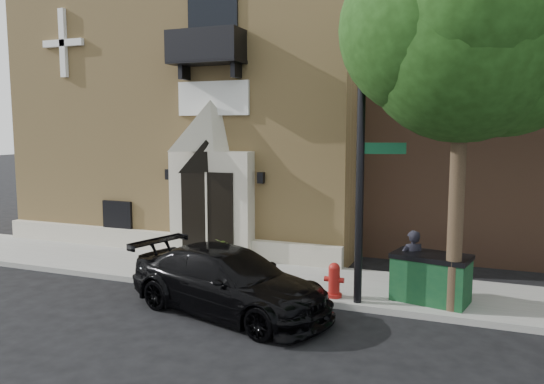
% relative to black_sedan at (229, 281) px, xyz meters
% --- Properties ---
extents(ground, '(120.00, 120.00, 0.00)m').
position_rel_black_sedan_xyz_m(ground, '(-1.43, 1.07, -0.71)').
color(ground, black).
rests_on(ground, ground).
extents(sidewalk, '(42.00, 3.00, 0.15)m').
position_rel_black_sedan_xyz_m(sidewalk, '(-0.43, 2.57, -0.63)').
color(sidewalk, gray).
rests_on(sidewalk, ground).
extents(church, '(12.20, 11.01, 9.30)m').
position_rel_black_sedan_xyz_m(church, '(-4.41, 9.03, 3.93)').
color(church, tan).
rests_on(church, ground).
extents(street_tree_left, '(4.97, 4.38, 7.77)m').
position_rel_black_sedan_xyz_m(street_tree_left, '(4.60, 1.42, 5.16)').
color(street_tree_left, '#38281C').
rests_on(street_tree_left, sidewalk).
extents(black_sedan, '(5.23, 3.22, 1.42)m').
position_rel_black_sedan_xyz_m(black_sedan, '(0.00, 0.00, 0.00)').
color(black_sedan, black).
rests_on(black_sedan, ground).
extents(street_sign, '(1.22, 1.03, 6.67)m').
position_rel_black_sedan_xyz_m(street_sign, '(2.59, 1.30, 2.80)').
color(street_sign, black).
rests_on(street_sign, sidewalk).
extents(fire_hydrant, '(0.46, 0.37, 0.81)m').
position_rel_black_sedan_xyz_m(fire_hydrant, '(1.99, 1.45, -0.16)').
color(fire_hydrant, maroon).
rests_on(fire_hydrant, sidewalk).
extents(dumpster, '(1.82, 1.26, 1.08)m').
position_rel_black_sedan_xyz_m(dumpster, '(4.09, 1.95, -0.01)').
color(dumpster, '#0F381E').
rests_on(dumpster, sidewalk).
extents(planter, '(0.80, 0.75, 0.73)m').
position_rel_black_sedan_xyz_m(planter, '(-1.80, 3.32, -0.19)').
color(planter, olive).
rests_on(planter, sidewalk).
extents(pedestrian_near, '(0.68, 0.60, 1.55)m').
position_rel_black_sedan_xyz_m(pedestrian_near, '(3.64, 2.15, 0.22)').
color(pedestrian_near, black).
rests_on(pedestrian_near, sidewalk).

